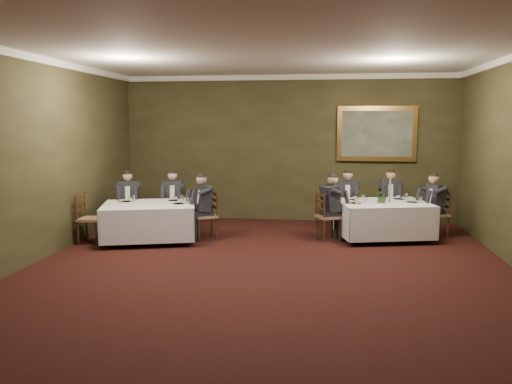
% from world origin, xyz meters
% --- Properties ---
extents(ground, '(10.00, 10.00, 0.00)m').
position_xyz_m(ground, '(0.00, 0.00, 0.00)').
color(ground, black).
rests_on(ground, ground).
extents(ceiling, '(8.00, 10.00, 0.10)m').
position_xyz_m(ceiling, '(0.00, 0.00, 3.50)').
color(ceiling, silver).
rests_on(ceiling, back_wall).
extents(back_wall, '(8.00, 0.10, 3.50)m').
position_xyz_m(back_wall, '(0.00, 5.00, 1.75)').
color(back_wall, '#2F2D17').
rests_on(back_wall, ground).
extents(front_wall, '(8.00, 0.10, 3.50)m').
position_xyz_m(front_wall, '(0.00, -5.00, 1.75)').
color(front_wall, '#2F2D17').
rests_on(front_wall, ground).
extents(left_wall, '(0.10, 10.00, 3.50)m').
position_xyz_m(left_wall, '(-4.00, 0.00, 1.75)').
color(left_wall, '#2F2D17').
rests_on(left_wall, ground).
extents(crown_molding, '(8.00, 10.00, 0.12)m').
position_xyz_m(crown_molding, '(0.00, 0.00, 3.44)').
color(crown_molding, white).
rests_on(crown_molding, back_wall).
extents(table_main, '(2.09, 1.77, 0.67)m').
position_xyz_m(table_main, '(2.09, 3.23, 0.45)').
color(table_main, '#321C0E').
rests_on(table_main, ground).
extents(table_second, '(2.12, 1.83, 0.67)m').
position_xyz_m(table_second, '(-2.60, 2.39, 0.45)').
color(table_second, '#321C0E').
rests_on(table_second, ground).
extents(chair_main_backleft, '(0.45, 0.43, 1.00)m').
position_xyz_m(chair_main_backleft, '(1.39, 4.02, 0.28)').
color(chair_main_backleft, '#916A4A').
rests_on(chair_main_backleft, ground).
extents(diner_main_backleft, '(0.43, 0.49, 1.35)m').
position_xyz_m(diner_main_backleft, '(1.39, 4.00, 0.51)').
color(diner_main_backleft, black).
rests_on(diner_main_backleft, chair_main_backleft).
extents(chair_main_backright, '(0.45, 0.44, 1.00)m').
position_xyz_m(chair_main_backright, '(2.34, 4.25, 0.28)').
color(chair_main_backright, '#916A4A').
rests_on(chair_main_backright, ground).
extents(diner_main_backright, '(0.43, 0.49, 1.35)m').
position_xyz_m(diner_main_backright, '(2.34, 4.24, 0.51)').
color(diner_main_backright, black).
rests_on(diner_main_backright, chair_main_backright).
extents(chair_main_endleft, '(0.57, 0.58, 1.00)m').
position_xyz_m(chair_main_endleft, '(0.97, 2.95, 0.28)').
color(chair_main_endleft, '#916A4A').
rests_on(chair_main_endleft, ground).
extents(diner_main_endleft, '(0.61, 0.57, 1.35)m').
position_xyz_m(diner_main_endleft, '(0.98, 2.96, 0.51)').
color(diner_main_endleft, black).
rests_on(diner_main_endleft, chair_main_endleft).
extents(chair_main_endright, '(0.55, 0.56, 1.00)m').
position_xyz_m(chair_main_endright, '(3.20, 3.50, 0.28)').
color(chair_main_endright, '#916A4A').
rests_on(chair_main_endright, ground).
extents(diner_main_endright, '(0.59, 0.55, 1.35)m').
position_xyz_m(diner_main_endright, '(3.19, 3.50, 0.51)').
color(diner_main_endright, black).
rests_on(diner_main_endright, chair_main_endright).
extents(chair_sec_backleft, '(0.54, 0.52, 1.00)m').
position_xyz_m(chair_sec_backleft, '(-3.33, 3.15, 0.28)').
color(chair_sec_backleft, '#916A4A').
rests_on(chair_sec_backleft, ground).
extents(diner_sec_backleft, '(0.51, 0.57, 1.35)m').
position_xyz_m(diner_sec_backleft, '(-3.32, 3.13, 0.51)').
color(diner_sec_backleft, black).
rests_on(diner_sec_backleft, chair_sec_backleft).
extents(chair_sec_backright, '(0.47, 0.45, 1.00)m').
position_xyz_m(chair_sec_backright, '(-2.39, 3.42, 0.28)').
color(chair_sec_backright, '#916A4A').
rests_on(chair_sec_backright, ground).
extents(diner_sec_backright, '(0.44, 0.50, 1.35)m').
position_xyz_m(diner_sec_backright, '(-2.39, 3.40, 0.51)').
color(diner_sec_backright, black).
rests_on(diner_sec_backright, chair_sec_backright).
extents(chair_sec_endright, '(0.58, 0.58, 1.00)m').
position_xyz_m(chair_sec_endright, '(-1.50, 2.71, 0.28)').
color(chair_sec_endright, '#916A4A').
rests_on(chair_sec_endright, ground).
extents(diner_sec_endright, '(0.61, 0.58, 1.35)m').
position_xyz_m(diner_sec_endright, '(-1.51, 2.70, 0.51)').
color(diner_sec_endright, black).
rests_on(diner_sec_endright, chair_sec_endright).
extents(chair_sec_endleft, '(0.43, 0.45, 1.00)m').
position_xyz_m(chair_sec_endleft, '(-3.70, 2.07, 0.28)').
color(chair_sec_endleft, '#916A4A').
rests_on(chair_sec_endleft, ground).
extents(centerpiece, '(0.31, 0.28, 0.31)m').
position_xyz_m(centerpiece, '(2.06, 3.15, 0.92)').
color(centerpiece, '#2D5926').
rests_on(centerpiece, table_main).
extents(candlestick, '(0.08, 0.08, 0.52)m').
position_xyz_m(candlestick, '(2.23, 3.35, 0.95)').
color(candlestick, '#AB7634').
rests_on(candlestick, table_main).
extents(place_setting_table_main, '(0.33, 0.31, 0.14)m').
position_xyz_m(place_setting_table_main, '(1.58, 3.51, 0.80)').
color(place_setting_table_main, white).
rests_on(place_setting_table_main, table_main).
extents(place_setting_table_second, '(0.33, 0.31, 0.14)m').
position_xyz_m(place_setting_table_second, '(-3.12, 2.64, 0.80)').
color(place_setting_table_second, white).
rests_on(place_setting_table_second, table_second).
extents(painting, '(1.84, 0.09, 1.29)m').
position_xyz_m(painting, '(2.09, 4.94, 2.12)').
color(painting, '#BC9745').
rests_on(painting, back_wall).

